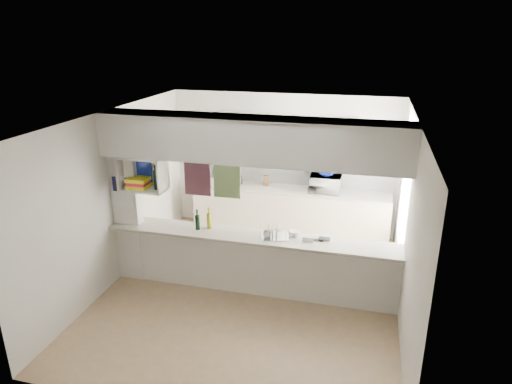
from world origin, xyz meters
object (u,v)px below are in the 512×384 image
(dish_rack, at_px, (275,232))
(wine_bottles, at_px, (204,221))
(bowl, at_px, (326,174))
(microwave, at_px, (326,184))

(dish_rack, height_order, wine_bottles, wine_bottles)
(wine_bottles, bearing_deg, bowl, 52.98)
(bowl, bearing_deg, wine_bottles, -127.02)
(microwave, bearing_deg, bowl, -132.70)
(bowl, height_order, wine_bottles, bowl)
(bowl, xyz_separation_m, wine_bottles, (-1.55, -2.06, -0.22))
(microwave, xyz_separation_m, wine_bottles, (-1.55, -2.05, -0.03))
(microwave, xyz_separation_m, dish_rack, (-0.48, -2.08, -0.07))
(bowl, distance_m, wine_bottles, 2.58)
(microwave, relative_size, wine_bottles, 1.69)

